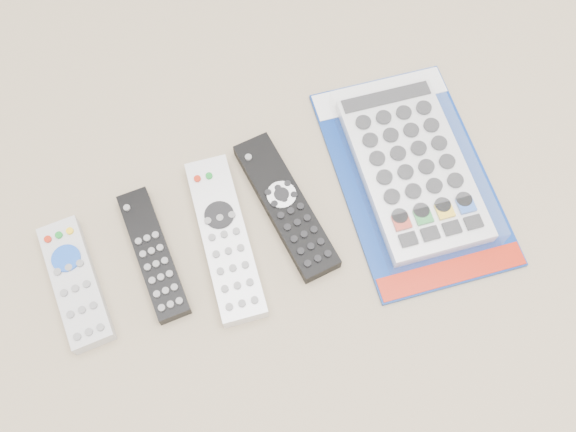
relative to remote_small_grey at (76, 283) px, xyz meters
name	(u,v)px	position (x,y,z in m)	size (l,w,h in m)	color
remote_small_grey	(76,283)	(0.00, 0.00, 0.00)	(0.06, 0.17, 0.03)	#B4B4B7
remote_slim_black	(153,254)	(0.10, -0.01, 0.00)	(0.05, 0.18, 0.02)	black
remote_silver_dvd	(225,238)	(0.18, -0.03, 0.00)	(0.10, 0.22, 0.03)	silver
remote_large_black	(286,206)	(0.27, -0.02, 0.00)	(0.05, 0.21, 0.02)	black
jumbo_remote_packaged	(413,167)	(0.44, -0.05, 0.01)	(0.25, 0.34, 0.04)	navy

